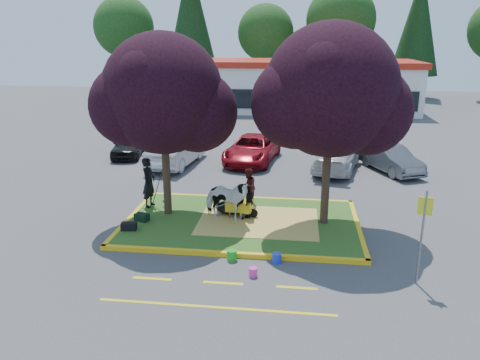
# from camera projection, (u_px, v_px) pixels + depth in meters

# --- Properties ---
(ground) EXTENTS (90.00, 90.00, 0.00)m
(ground) POSITION_uv_depth(u_px,v_px,m) (242.00, 224.00, 16.74)
(ground) COLOR #424244
(ground) RESTS_ON ground
(median_island) EXTENTS (8.00, 5.00, 0.15)m
(median_island) POSITION_uv_depth(u_px,v_px,m) (242.00, 222.00, 16.72)
(median_island) COLOR #2A581B
(median_island) RESTS_ON ground
(curb_near) EXTENTS (8.30, 0.16, 0.15)m
(curb_near) POSITION_uv_depth(u_px,v_px,m) (231.00, 254.00, 14.27)
(curb_near) COLOR yellow
(curb_near) RESTS_ON ground
(curb_far) EXTENTS (8.30, 0.16, 0.15)m
(curb_far) POSITION_uv_depth(u_px,v_px,m) (249.00, 199.00, 19.16)
(curb_far) COLOR yellow
(curb_far) RESTS_ON ground
(curb_left) EXTENTS (0.16, 5.30, 0.15)m
(curb_left) POSITION_uv_depth(u_px,v_px,m) (132.00, 217.00, 17.20)
(curb_left) COLOR yellow
(curb_left) RESTS_ON ground
(curb_right) EXTENTS (0.16, 5.30, 0.15)m
(curb_right) POSITION_uv_depth(u_px,v_px,m) (358.00, 228.00, 16.23)
(curb_right) COLOR yellow
(curb_right) RESTS_ON ground
(straw_bedding) EXTENTS (4.20, 3.00, 0.01)m
(straw_bedding) POSITION_uv_depth(u_px,v_px,m) (258.00, 221.00, 16.62)
(straw_bedding) COLOR #DECB5B
(straw_bedding) RESTS_ON median_island
(tree_purple_left) EXTENTS (5.06, 4.20, 6.51)m
(tree_purple_left) POSITION_uv_depth(u_px,v_px,m) (163.00, 99.00, 16.14)
(tree_purple_left) COLOR black
(tree_purple_left) RESTS_ON median_island
(tree_purple_right) EXTENTS (5.30, 4.40, 6.82)m
(tree_purple_right) POSITION_uv_depth(u_px,v_px,m) (331.00, 97.00, 15.22)
(tree_purple_right) COLOR black
(tree_purple_right) RESTS_ON median_island
(fire_lane_stripe_a) EXTENTS (1.10, 0.12, 0.01)m
(fire_lane_stripe_a) POSITION_uv_depth(u_px,v_px,m) (152.00, 279.00, 12.99)
(fire_lane_stripe_a) COLOR yellow
(fire_lane_stripe_a) RESTS_ON ground
(fire_lane_stripe_b) EXTENTS (1.10, 0.12, 0.01)m
(fire_lane_stripe_b) POSITION_uv_depth(u_px,v_px,m) (223.00, 283.00, 12.75)
(fire_lane_stripe_b) COLOR yellow
(fire_lane_stripe_b) RESTS_ON ground
(fire_lane_stripe_c) EXTENTS (1.10, 0.12, 0.01)m
(fire_lane_stripe_c) POSITION_uv_depth(u_px,v_px,m) (297.00, 288.00, 12.52)
(fire_lane_stripe_c) COLOR yellow
(fire_lane_stripe_c) RESTS_ON ground
(fire_lane_long) EXTENTS (6.00, 0.10, 0.01)m
(fire_lane_long) POSITION_uv_depth(u_px,v_px,m) (216.00, 307.00, 11.62)
(fire_lane_long) COLOR yellow
(fire_lane_long) RESTS_ON ground
(retail_building) EXTENTS (20.40, 8.40, 4.40)m
(retail_building) POSITION_uv_depth(u_px,v_px,m) (300.00, 85.00, 42.38)
(retail_building) COLOR silver
(retail_building) RESTS_ON ground
(treeline) EXTENTS (46.58, 7.80, 14.63)m
(treeline) POSITION_uv_depth(u_px,v_px,m) (295.00, 24.00, 49.98)
(treeline) COLOR black
(treeline) RESTS_ON ground
(cow) EXTENTS (1.93, 1.27, 1.50)m
(cow) POSITION_uv_depth(u_px,v_px,m) (226.00, 200.00, 16.58)
(cow) COLOR white
(cow) RESTS_ON median_island
(calf) EXTENTS (1.28, 0.92, 0.50)m
(calf) POSITION_uv_depth(u_px,v_px,m) (231.00, 208.00, 17.24)
(calf) COLOR black
(calf) RESTS_ON median_island
(handler) EXTENTS (0.56, 0.76, 1.92)m
(handler) POSITION_uv_depth(u_px,v_px,m) (149.00, 182.00, 17.85)
(handler) COLOR black
(handler) RESTS_ON median_island
(visitor_a) EXTENTS (0.57, 0.72, 1.45)m
(visitor_a) POSITION_uv_depth(u_px,v_px,m) (248.00, 187.00, 18.10)
(visitor_a) COLOR #431313
(visitor_a) RESTS_ON median_island
(visitor_b) EXTENTS (0.42, 0.78, 1.26)m
(visitor_b) POSITION_uv_depth(u_px,v_px,m) (249.00, 201.00, 16.76)
(visitor_b) COLOR black
(visitor_b) RESTS_ON median_island
(wheelbarrow) EXTENTS (1.68, 0.64, 0.63)m
(wheelbarrow) POSITION_uv_depth(u_px,v_px,m) (240.00, 206.00, 16.89)
(wheelbarrow) COLOR black
(wheelbarrow) RESTS_ON median_island
(gear_bag_dark) EXTENTS (0.54, 0.34, 0.26)m
(gear_bag_dark) POSITION_uv_depth(u_px,v_px,m) (129.00, 226.00, 15.85)
(gear_bag_dark) COLOR black
(gear_bag_dark) RESTS_ON median_island
(gear_bag_green) EXTENTS (0.56, 0.45, 0.26)m
(gear_bag_green) POSITION_uv_depth(u_px,v_px,m) (142.00, 217.00, 16.65)
(gear_bag_green) COLOR black
(gear_bag_green) RESTS_ON median_island
(sign_post) EXTENTS (0.37, 0.13, 2.67)m
(sign_post) POSITION_uv_depth(u_px,v_px,m) (423.00, 227.00, 12.26)
(sign_post) COLOR slate
(sign_post) RESTS_ON ground
(bucket_green) EXTENTS (0.36, 0.36, 0.32)m
(bucket_green) POSITION_uv_depth(u_px,v_px,m) (232.00, 255.00, 14.03)
(bucket_green) COLOR green
(bucket_green) RESTS_ON ground
(bucket_pink) EXTENTS (0.27, 0.27, 0.26)m
(bucket_pink) POSITION_uv_depth(u_px,v_px,m) (253.00, 272.00, 13.09)
(bucket_pink) COLOR #EC34A6
(bucket_pink) RESTS_ON ground
(bucket_blue) EXTENTS (0.34, 0.34, 0.30)m
(bucket_blue) POSITION_uv_depth(u_px,v_px,m) (277.00, 258.00, 13.87)
(bucket_blue) COLOR blue
(bucket_blue) RESTS_ON ground
(car_black) EXTENTS (2.04, 3.92, 1.27)m
(car_black) POSITION_uv_depth(u_px,v_px,m) (129.00, 145.00, 26.17)
(car_black) COLOR black
(car_black) RESTS_ON ground
(car_silver) EXTENTS (2.22, 4.94, 1.58)m
(car_silver) POSITION_uv_depth(u_px,v_px,m) (177.00, 150.00, 24.24)
(car_silver) COLOR #AAAEB3
(car_silver) RESTS_ON ground
(car_red) EXTENTS (3.01, 5.33, 1.41)m
(car_red) POSITION_uv_depth(u_px,v_px,m) (252.00, 149.00, 24.91)
(car_red) COLOR maroon
(car_red) RESTS_ON ground
(car_white) EXTENTS (2.93, 4.99, 1.36)m
(car_white) POSITION_uv_depth(u_px,v_px,m) (337.00, 157.00, 23.29)
(car_white) COLOR silver
(car_white) RESTS_ON ground
(car_grey) EXTENTS (2.87, 4.18, 1.30)m
(car_grey) POSITION_uv_depth(u_px,v_px,m) (391.00, 159.00, 23.09)
(car_grey) COLOR #54575B
(car_grey) RESTS_ON ground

